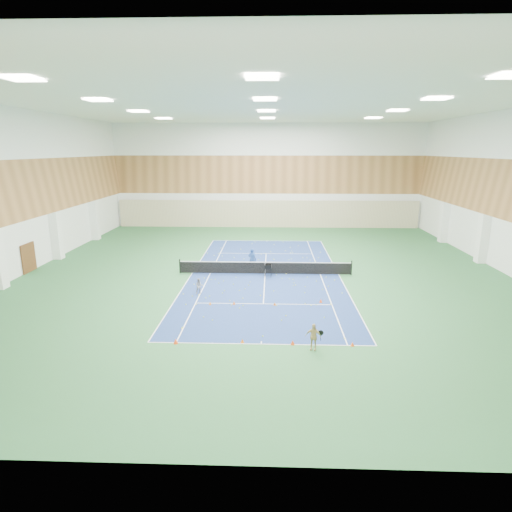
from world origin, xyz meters
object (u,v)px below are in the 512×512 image
at_px(tennis_net, 265,267).
at_px(coach, 252,259).
at_px(child_court, 199,286).
at_px(ball_cart, 268,271).
at_px(child_apron, 313,337).

relative_size(tennis_net, coach, 7.41).
distance_m(child_court, ball_cart, 5.95).
bearing_deg(child_court, coach, 41.81).
relative_size(coach, child_apron, 1.34).
bearing_deg(child_court, tennis_net, 29.25).
height_order(coach, ball_cart, coach).
bearing_deg(tennis_net, child_court, -131.84).
xyz_separation_m(coach, child_court, (-3.17, -5.64, -0.35)).
height_order(child_court, ball_cart, child_court).
relative_size(child_court, child_apron, 0.80).
distance_m(tennis_net, child_apron, 12.58).
height_order(tennis_net, child_apron, child_apron).
xyz_separation_m(tennis_net, child_court, (-4.17, -4.66, -0.04)).
relative_size(tennis_net, child_apron, 9.95).
xyz_separation_m(tennis_net, ball_cart, (0.24, -0.66, -0.10)).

